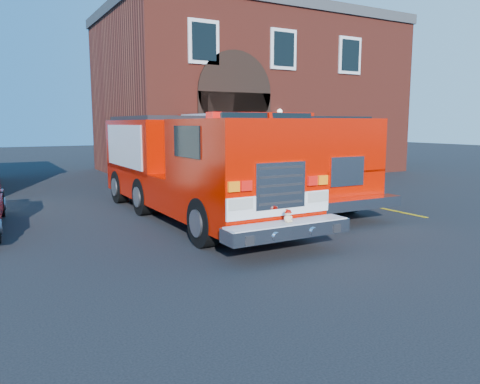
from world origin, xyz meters
TOP-DOWN VIEW (x-y plane):
  - ground at (0.00, 0.00)m, footprint 100.00×100.00m
  - parking_stripe_near at (6.50, 1.00)m, footprint 0.12×3.00m
  - parking_stripe_mid at (6.50, 4.00)m, footprint 0.12×3.00m
  - parking_stripe_far at (6.50, 7.00)m, footprint 0.12×3.00m
  - fire_station at (8.99, 13.98)m, footprint 15.20×10.20m
  - fire_engine at (0.70, 2.90)m, footprint 2.76×9.43m
  - secondary_truck at (3.95, 4.41)m, footprint 3.11×9.33m

SIDE VIEW (x-z plane):
  - ground at x=0.00m, z-range 0.00..0.00m
  - parking_stripe_near at x=6.50m, z-range 0.00..0.01m
  - parking_stripe_mid at x=6.50m, z-range 0.00..0.01m
  - parking_stripe_far at x=6.50m, z-range 0.00..0.01m
  - fire_engine at x=0.70m, z-range 0.05..2.95m
  - secondary_truck at x=3.95m, z-range 0.13..3.14m
  - fire_station at x=8.99m, z-range 0.03..8.48m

